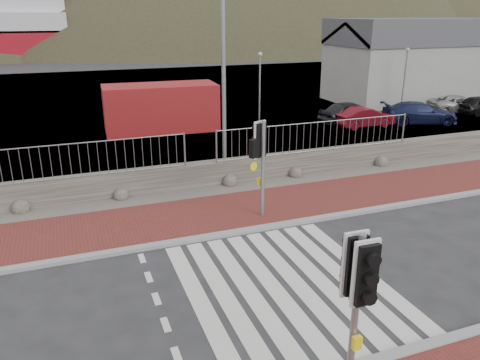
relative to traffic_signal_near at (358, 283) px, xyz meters
name	(u,v)px	position (x,y,z in m)	size (l,w,h in m)	color
ground	(285,285)	(0.46, 3.42, -2.17)	(220.00, 220.00, 0.00)	#28282B
sidewalk_far	(225,213)	(0.46, 7.92, -2.13)	(40.00, 3.00, 0.08)	maroon
kerb_far	(241,232)	(0.46, 6.42, -2.12)	(40.00, 0.25, 0.12)	gray
zebra_crossing	(285,285)	(0.46, 3.42, -2.17)	(4.62, 5.60, 0.01)	silver
gravel_strip	(207,192)	(0.46, 9.92, -2.14)	(40.00, 1.50, 0.06)	#59544C
stone_wall	(200,175)	(0.46, 10.72, -1.72)	(40.00, 0.60, 0.90)	#48433B
railing	(200,140)	(0.46, 10.57, -0.35)	(18.07, 0.07, 1.22)	gray
quay	(126,98)	(0.46, 31.32, -2.17)	(120.00, 40.00, 0.50)	#4C4C4F
water	(93,59)	(0.46, 66.32, -2.17)	(220.00, 50.00, 0.05)	#3F4C54
harbor_building	(414,60)	(20.46, 23.32, 0.76)	(12.20, 6.20, 5.80)	#9E9E99
hills_backdrop	(129,160)	(7.21, 91.32, -25.23)	(254.00, 90.00, 100.00)	#2B301D
traffic_signal_near	(358,283)	(0.00, 0.00, 0.00)	(0.44, 0.27, 3.02)	gray
traffic_signal_far	(262,149)	(1.46, 7.25, 0.09)	(0.77, 0.48, 3.13)	gray
streetlight	(227,42)	(1.85, 11.51, 2.99)	(1.95, 0.31, 9.18)	gray
shipping_container	(161,108)	(0.91, 20.04, -0.91)	(6.06, 2.52, 2.52)	maroon
car_a	(350,112)	(11.64, 17.93, -1.52)	(1.54, 3.84, 1.31)	black
car_b	(365,117)	(11.92, 16.79, -1.60)	(1.21, 3.46, 1.14)	maroon
car_c	(419,113)	(15.45, 16.43, -1.54)	(1.76, 4.34, 1.26)	#151B41
car_d	(459,104)	(20.18, 18.18, -1.62)	(1.82, 3.95, 1.10)	#A0A0A0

